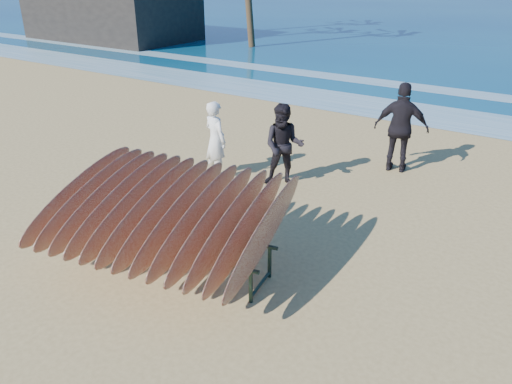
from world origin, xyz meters
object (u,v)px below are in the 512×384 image
person_white (216,140)px  person_dark_a (284,146)px  surfboard_rack (166,211)px  person_dark_b (401,128)px  building (110,0)px

person_white → person_dark_a: person_dark_a is taller
surfboard_rack → person_dark_b: 5.79m
person_dark_a → person_dark_b: (1.66, 2.07, 0.12)m
surfboard_rack → person_dark_b: person_dark_b is taller
person_dark_b → surfboard_rack: bearing=62.4°
surfboard_rack → person_dark_b: size_ratio=1.86×
building → person_dark_a: bearing=-33.6°
person_dark_a → building: bearing=122.5°
surfboard_rack → building: (-19.95, 16.67, 1.26)m
person_dark_b → building: bearing=-39.7°
person_white → person_dark_b: (3.05, 2.47, 0.15)m
person_dark_a → person_dark_b: bearing=27.4°
surfboard_rack → building: size_ratio=0.37×
surfboard_rack → person_white: size_ratio=2.19×
surfboard_rack → building: building is taller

